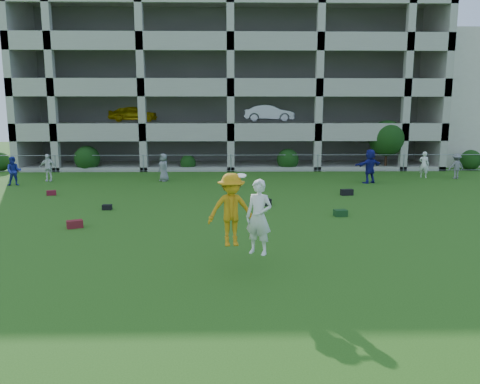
{
  "coord_description": "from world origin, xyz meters",
  "views": [
    {
      "loc": [
        -0.04,
        -13.02,
        4.23
      ],
      "look_at": [
        0.3,
        3.0,
        1.4
      ],
      "focal_mm": 35.0,
      "sensor_mm": 36.0,
      "label": 1
    }
  ],
  "objects_px": {
    "bystander_e": "(424,165)",
    "bystander_c": "(164,167)",
    "frisbee_contest": "(239,212)",
    "bystander_f": "(456,166)",
    "bystander_a": "(14,171)",
    "bystander_d": "(370,166)",
    "bystander_b": "(48,168)",
    "parking_garage": "(230,88)",
    "crate_d": "(266,202)"
  },
  "relations": [
    {
      "from": "bystander_e",
      "to": "frisbee_contest",
      "type": "relative_size",
      "value": 0.79
    },
    {
      "from": "bystander_b",
      "to": "bystander_c",
      "type": "height_order",
      "value": "bystander_c"
    },
    {
      "from": "bystander_a",
      "to": "bystander_e",
      "type": "xyz_separation_m",
      "value": [
        24.34,
        2.57,
        0.01
      ]
    },
    {
      "from": "bystander_f",
      "to": "bystander_e",
      "type": "bearing_deg",
      "value": -19.46
    },
    {
      "from": "bystander_b",
      "to": "frisbee_contest",
      "type": "bearing_deg",
      "value": -59.11
    },
    {
      "from": "bystander_e",
      "to": "bystander_f",
      "type": "xyz_separation_m",
      "value": [
        1.85,
        -0.42,
        -0.05
      ]
    },
    {
      "from": "bystander_c",
      "to": "bystander_d",
      "type": "distance_m",
      "value": 12.13
    },
    {
      "from": "bystander_f",
      "to": "frisbee_contest",
      "type": "distance_m",
      "value": 21.34
    },
    {
      "from": "crate_d",
      "to": "frisbee_contest",
      "type": "xyz_separation_m",
      "value": [
        -1.4,
        -8.28,
        1.39
      ]
    },
    {
      "from": "bystander_a",
      "to": "frisbee_contest",
      "type": "relative_size",
      "value": 0.78
    },
    {
      "from": "bystander_e",
      "to": "bystander_b",
      "type": "bearing_deg",
      "value": 35.19
    },
    {
      "from": "bystander_f",
      "to": "bystander_d",
      "type": "bearing_deg",
      "value": 9.09
    },
    {
      "from": "bystander_d",
      "to": "bystander_f",
      "type": "xyz_separation_m",
      "value": [
        5.9,
        1.67,
        -0.22
      ]
    },
    {
      "from": "bystander_b",
      "to": "parking_garage",
      "type": "distance_m",
      "value": 17.6
    },
    {
      "from": "bystander_c",
      "to": "crate_d",
      "type": "distance_m",
      "value": 9.24
    },
    {
      "from": "bystander_a",
      "to": "bystander_c",
      "type": "xyz_separation_m",
      "value": [
        8.2,
        1.48,
        0.01
      ]
    },
    {
      "from": "bystander_c",
      "to": "bystander_e",
      "type": "height_order",
      "value": "bystander_c"
    },
    {
      "from": "crate_d",
      "to": "bystander_b",
      "type": "bearing_deg",
      "value": 149.24
    },
    {
      "from": "bystander_b",
      "to": "bystander_c",
      "type": "xyz_separation_m",
      "value": [
        6.91,
        -0.12,
        0.01
      ]
    },
    {
      "from": "bystander_c",
      "to": "bystander_f",
      "type": "bearing_deg",
      "value": 51.2
    },
    {
      "from": "bystander_d",
      "to": "crate_d",
      "type": "height_order",
      "value": "bystander_d"
    },
    {
      "from": "bystander_b",
      "to": "bystander_c",
      "type": "distance_m",
      "value": 6.91
    },
    {
      "from": "bystander_e",
      "to": "bystander_f",
      "type": "relative_size",
      "value": 1.07
    },
    {
      "from": "bystander_b",
      "to": "bystander_f",
      "type": "height_order",
      "value": "bystander_b"
    },
    {
      "from": "bystander_e",
      "to": "bystander_d",
      "type": "bearing_deg",
      "value": 60.1
    },
    {
      "from": "bystander_e",
      "to": "frisbee_contest",
      "type": "bearing_deg",
      "value": 87.22
    },
    {
      "from": "frisbee_contest",
      "to": "bystander_c",
      "type": "bearing_deg",
      "value": 105.06
    },
    {
      "from": "bystander_e",
      "to": "parking_garage",
      "type": "distance_m",
      "value": 17.71
    },
    {
      "from": "crate_d",
      "to": "frisbee_contest",
      "type": "bearing_deg",
      "value": -99.59
    },
    {
      "from": "bystander_a",
      "to": "frisbee_contest",
      "type": "distance_m",
      "value": 18.8
    },
    {
      "from": "crate_d",
      "to": "parking_garage",
      "type": "height_order",
      "value": "parking_garage"
    },
    {
      "from": "bystander_c",
      "to": "bystander_f",
      "type": "distance_m",
      "value": 18.0
    },
    {
      "from": "bystander_e",
      "to": "bystander_c",
      "type": "bearing_deg",
      "value": 36.65
    },
    {
      "from": "crate_d",
      "to": "frisbee_contest",
      "type": "relative_size",
      "value": 0.17
    },
    {
      "from": "crate_d",
      "to": "frisbee_contest",
      "type": "distance_m",
      "value": 8.51
    },
    {
      "from": "bystander_d",
      "to": "bystander_e",
      "type": "distance_m",
      "value": 4.56
    },
    {
      "from": "frisbee_contest",
      "to": "parking_garage",
      "type": "height_order",
      "value": "parking_garage"
    },
    {
      "from": "bystander_a",
      "to": "bystander_d",
      "type": "bearing_deg",
      "value": -16.14
    },
    {
      "from": "bystander_b",
      "to": "crate_d",
      "type": "bearing_deg",
      "value": -35.12
    },
    {
      "from": "bystander_b",
      "to": "bystander_c",
      "type": "relative_size",
      "value": 0.99
    },
    {
      "from": "bystander_c",
      "to": "frisbee_contest",
      "type": "relative_size",
      "value": 0.79
    },
    {
      "from": "bystander_a",
      "to": "bystander_f",
      "type": "bearing_deg",
      "value": -12.8
    },
    {
      "from": "bystander_d",
      "to": "bystander_e",
      "type": "height_order",
      "value": "bystander_d"
    },
    {
      "from": "bystander_a",
      "to": "parking_garage",
      "type": "bearing_deg",
      "value": 32.18
    },
    {
      "from": "bystander_c",
      "to": "bystander_e",
      "type": "relative_size",
      "value": 1.0
    },
    {
      "from": "bystander_a",
      "to": "bystander_f",
      "type": "xyz_separation_m",
      "value": [
        26.18,
        2.15,
        -0.04
      ]
    },
    {
      "from": "bystander_d",
      "to": "bystander_f",
      "type": "distance_m",
      "value": 6.13
    },
    {
      "from": "bystander_a",
      "to": "parking_garage",
      "type": "relative_size",
      "value": 0.05
    },
    {
      "from": "bystander_a",
      "to": "frisbee_contest",
      "type": "height_order",
      "value": "frisbee_contest"
    },
    {
      "from": "frisbee_contest",
      "to": "parking_garage",
      "type": "relative_size",
      "value": 0.07
    }
  ]
}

